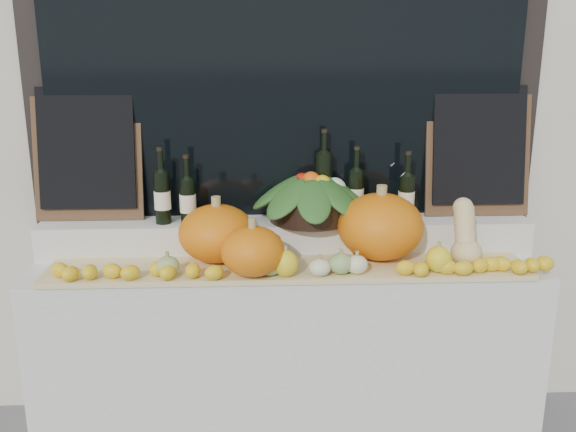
{
  "coord_description": "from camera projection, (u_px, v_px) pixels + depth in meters",
  "views": [
    {
      "loc": [
        -0.12,
        -1.24,
        1.88
      ],
      "look_at": [
        0.0,
        1.45,
        1.12
      ],
      "focal_mm": 40.0,
      "sensor_mm": 36.0,
      "label": 1
    }
  ],
  "objects": [
    {
      "name": "pumpkin_right",
      "position": [
        380.0,
        226.0,
        2.87
      ],
      "size": [
        0.39,
        0.39,
        0.3
      ],
      "primitive_type": "ellipsoid",
      "rotation": [
        0.0,
        0.0,
        0.0
      ],
      "color": "orange",
      "rests_on": "straw_bedding"
    },
    {
      "name": "wine_bottle_near_right",
      "position": [
        356.0,
        194.0,
        3.02
      ],
      "size": [
        0.08,
        0.08,
        0.35
      ],
      "color": "black",
      "rests_on": "rear_tier"
    },
    {
      "name": "display_sill",
      "position": [
        287.0,
        349.0,
        3.05
      ],
      "size": [
        2.3,
        0.55,
        0.88
      ],
      "primitive_type": "cube",
      "color": "silver",
      "rests_on": "ground"
    },
    {
      "name": "chalkboard_right",
      "position": [
        478.0,
        148.0,
        3.05
      ],
      "size": [
        0.5,
        0.13,
        0.61
      ],
      "rotation": [
        -0.16,
        0.0,
        0.0
      ],
      "color": "#4C331E",
      "rests_on": "rear_tier"
    },
    {
      "name": "decorative_gourds",
      "position": [
        318.0,
        263.0,
        2.7
      ],
      "size": [
        1.25,
        0.13,
        0.14
      ],
      "color": "#306B20",
      "rests_on": "straw_bedding"
    },
    {
      "name": "pumpkin_left",
      "position": [
        217.0,
        233.0,
        2.84
      ],
      "size": [
        0.39,
        0.39,
        0.26
      ],
      "primitive_type": "ellipsoid",
      "rotation": [
        0.0,
        0.0,
        -0.17
      ],
      "color": "orange",
      "rests_on": "straw_bedding"
    },
    {
      "name": "wine_bottle_far_right",
      "position": [
        406.0,
        197.0,
        2.99
      ],
      "size": [
        0.08,
        0.08,
        0.33
      ],
      "color": "black",
      "rests_on": "rear_tier"
    },
    {
      "name": "lemon_heap",
      "position": [
        290.0,
        268.0,
        2.69
      ],
      "size": [
        2.2,
        0.16,
        0.06
      ],
      "primitive_type": null,
      "color": "yellow",
      "rests_on": "straw_bedding"
    },
    {
      "name": "chalkboard_left",
      "position": [
        87.0,
        151.0,
        2.97
      ],
      "size": [
        0.5,
        0.13,
        0.61
      ],
      "rotation": [
        -0.16,
        0.0,
        0.0
      ],
      "color": "#4C331E",
      "rests_on": "rear_tier"
    },
    {
      "name": "wine_bottle_near_left",
      "position": [
        188.0,
        200.0,
        2.96
      ],
      "size": [
        0.08,
        0.08,
        0.32
      ],
      "color": "black",
      "rests_on": "rear_tier"
    },
    {
      "name": "straw_bedding",
      "position": [
        288.0,
        269.0,
        2.81
      ],
      "size": [
        2.1,
        0.32,
        0.02
      ],
      "primitive_type": "cube",
      "color": "tan",
      "rests_on": "display_sill"
    },
    {
      "name": "pumpkin_center",
      "position": [
        253.0,
        251.0,
        2.68
      ],
      "size": [
        0.34,
        0.34,
        0.21
      ],
      "primitive_type": "ellipsoid",
      "rotation": [
        0.0,
        0.0,
        -0.3
      ],
      "color": "orange",
      "rests_on": "straw_bedding"
    },
    {
      "name": "butternut_squash",
      "position": [
        465.0,
        237.0,
        2.8
      ],
      "size": [
        0.14,
        0.2,
        0.29
      ],
      "color": "#DEC082",
      "rests_on": "straw_bedding"
    },
    {
      "name": "wine_bottle_far_left",
      "position": [
        162.0,
        197.0,
        2.94
      ],
      "size": [
        0.08,
        0.08,
        0.36
      ],
      "color": "black",
      "rests_on": "rear_tier"
    },
    {
      "name": "produce_bowl",
      "position": [
        311.0,
        196.0,
        2.99
      ],
      "size": [
        0.59,
        0.59,
        0.24
      ],
      "color": "black",
      "rests_on": "rear_tier"
    },
    {
      "name": "wine_bottle_tall",
      "position": [
        324.0,
        185.0,
        3.03
      ],
      "size": [
        0.08,
        0.08,
        0.42
      ],
      "color": "black",
      "rests_on": "rear_tier"
    },
    {
      "name": "rear_tier",
      "position": [
        286.0,
        235.0,
        3.06
      ],
      "size": [
        2.3,
        0.25,
        0.16
      ],
      "primitive_type": "cube",
      "color": "silver",
      "rests_on": "display_sill"
    }
  ]
}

